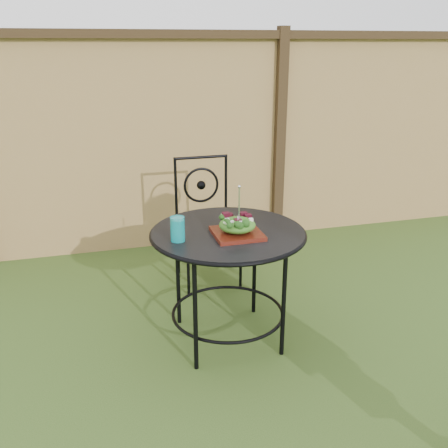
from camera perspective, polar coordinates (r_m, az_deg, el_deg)
ground at (r=2.77m, az=-3.71°, el=-19.55°), size 60.00×60.00×0.00m
fence at (r=4.39m, az=-10.05°, el=9.00°), size 8.00×0.12×1.90m
patio_table at (r=2.98m, az=0.45°, el=-3.28°), size 0.92×0.92×0.72m
patio_chair at (r=3.82m, az=-2.05°, el=0.73°), size 0.46×0.46×0.95m
salad_plate at (r=2.85m, az=1.51°, el=-1.09°), size 0.27×0.27×0.02m
salad at (r=2.83m, az=1.52°, el=-0.11°), size 0.21×0.21×0.08m
fork at (r=2.79m, az=1.74°, el=2.41°), size 0.01×0.01×0.18m
drinking_glass at (r=2.77m, az=-5.32°, el=-0.57°), size 0.08×0.08×0.14m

